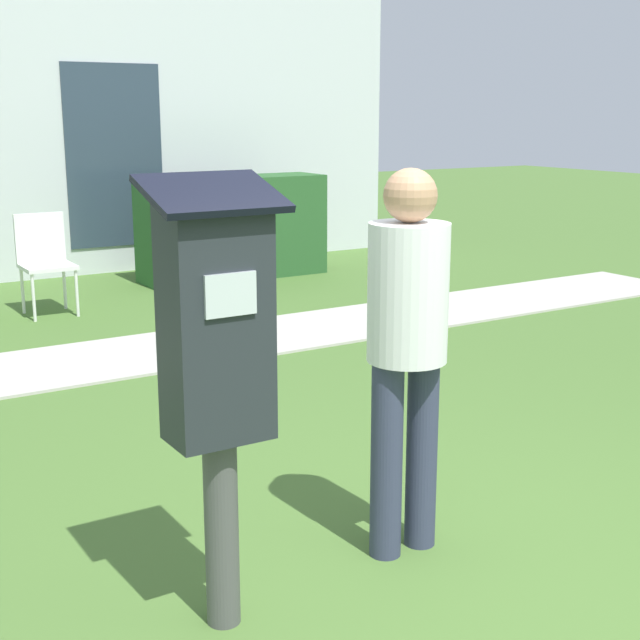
{
  "coord_description": "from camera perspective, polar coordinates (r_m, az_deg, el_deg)",
  "views": [
    {
      "loc": [
        -1.95,
        -2.2,
        1.79
      ],
      "look_at": [
        -0.29,
        0.47,
        1.05
      ],
      "focal_mm": 50.0,
      "sensor_mm": 36.0,
      "label": 1
    }
  ],
  "objects": [
    {
      "name": "outdoor_chair_middle",
      "position": [
        8.36,
        -17.23,
        3.97
      ],
      "size": [
        0.44,
        0.44,
        0.9
      ],
      "rotation": [
        0.0,
        0.0,
        0.18
      ],
      "color": "white",
      "rests_on": "ground"
    },
    {
      "name": "person_standing",
      "position": [
        3.54,
        5.6,
        -0.89
      ],
      "size": [
        0.32,
        0.32,
        1.58
      ],
      "rotation": [
        0.0,
        0.0,
        0.14
      ],
      "color": "#333851",
      "rests_on": "ground"
    },
    {
      "name": "ground_plane",
      "position": [
        3.44,
        8.75,
        -18.24
      ],
      "size": [
        40.0,
        40.0,
        0.0
      ],
      "primitive_type": "plane",
      "color": "#476B2D"
    },
    {
      "name": "sidewalk",
      "position": [
        6.73,
        -13.84,
        -2.48
      ],
      "size": [
        12.0,
        1.1,
        0.02
      ],
      "color": "#B7B2A8",
      "rests_on": "ground"
    },
    {
      "name": "parking_meter",
      "position": [
        2.99,
        -6.63,
        -1.81
      ],
      "size": [
        0.44,
        0.31,
        1.59
      ],
      "color": "#4C4C4C",
      "rests_on": "ground"
    },
    {
      "name": "hedge_row",
      "position": [
        9.8,
        -5.58,
        5.91
      ],
      "size": [
        2.05,
        0.6,
        1.1
      ],
      "color": "#285628",
      "rests_on": "ground"
    }
  ]
}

